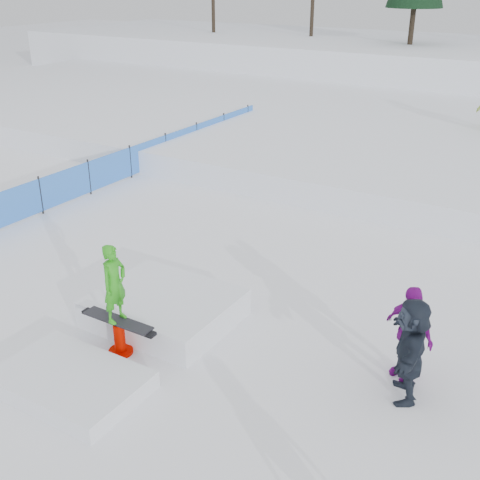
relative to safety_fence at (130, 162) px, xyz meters
The scene contains 6 objects.
ground 9.28m from the safety_fence, 45.44° to the right, with size 120.00×120.00×0.00m, color white.
snow_midrise 11.43m from the safety_fence, 55.34° to the left, with size 50.00×18.00×0.80m, color white.
safety_fence is the anchor object (origin of this frame).
spectator_purple 12.47m from the safety_fence, 28.08° to the right, with size 0.99×0.41×1.70m, color #840C8A.
spectator_dark 12.87m from the safety_fence, 29.75° to the right, with size 1.64×0.52×1.76m, color #1D2431.
jib_rail_feature 9.73m from the safety_fence, 48.34° to the right, with size 2.60×4.40×2.11m.
Camera 1 is at (6.47, -7.85, 6.24)m, focal length 45.00 mm.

